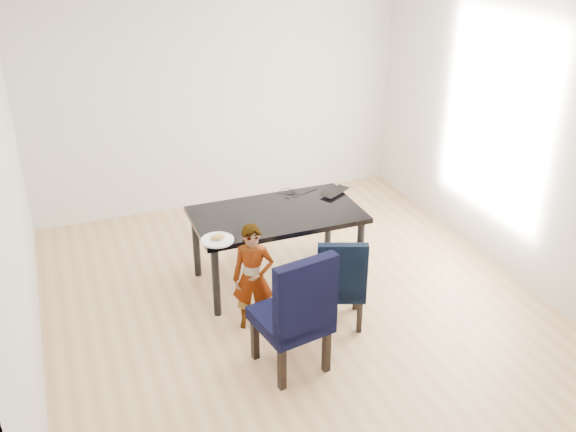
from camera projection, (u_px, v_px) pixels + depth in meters
name	position (u px, v px, depth m)	size (l,w,h in m)	color
floor	(296.00, 306.00, 6.03)	(4.50, 5.00, 0.01)	tan
ceiling	(298.00, 7.00, 4.83)	(4.50, 5.00, 0.01)	white
wall_back	(217.00, 97.00, 7.52)	(4.50, 0.01, 2.70)	silver
wall_front	(475.00, 345.00, 3.34)	(4.50, 0.01, 2.70)	silver
wall_left	(12.00, 215.00, 4.70)	(0.01, 5.00, 2.70)	silver
wall_right	(514.00, 141.00, 6.16)	(0.01, 5.00, 2.70)	white
dining_table	(277.00, 247.00, 6.28)	(1.60, 0.90, 0.75)	black
chair_left	(290.00, 309.00, 5.04)	(0.52, 0.54, 1.09)	black
chair_right	(340.00, 279.00, 5.63)	(0.42, 0.44, 0.88)	black
child	(253.00, 278.00, 5.53)	(0.36, 0.24, 0.99)	orange
plate	(217.00, 240.00, 5.60)	(0.29, 0.29, 0.02)	white
sandwich	(218.00, 237.00, 5.58)	(0.13, 0.06, 0.05)	#C59446
laptop	(331.00, 191.00, 6.53)	(0.35, 0.22, 0.03)	black
cable_tangle	(292.00, 196.00, 6.45)	(0.15, 0.15, 0.01)	black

